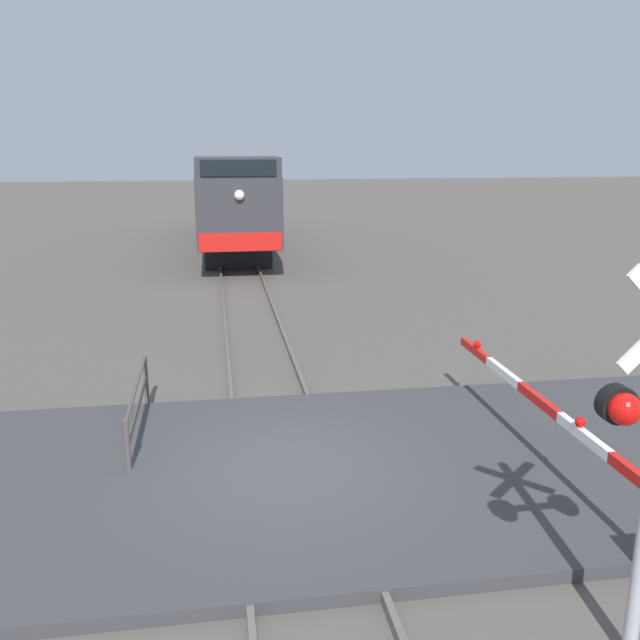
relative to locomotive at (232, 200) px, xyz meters
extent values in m
plane|color=#514C47|center=(0.00, -22.83, -2.16)|extent=(160.00, 160.00, 0.00)
cube|color=#59544C|center=(-0.72, -22.83, -2.09)|extent=(0.08, 80.00, 0.15)
cube|color=#59544C|center=(0.72, -22.83, -2.09)|extent=(0.08, 80.00, 0.15)
cube|color=#38383A|center=(0.00, -22.83, -2.08)|extent=(36.00, 5.87, 0.17)
cube|color=black|center=(0.00, -4.34, -1.64)|extent=(2.58, 3.20, 1.05)
cube|color=black|center=(0.00, 4.86, -1.64)|extent=(2.58, 3.20, 1.05)
cube|color=#333338|center=(0.00, 0.26, 0.15)|extent=(3.03, 16.72, 2.53)
cube|color=#333338|center=(0.00, -6.80, 1.75)|extent=(2.97, 2.60, 0.68)
cube|color=black|center=(0.00, -8.13, 1.75)|extent=(2.58, 0.06, 0.54)
cube|color=red|center=(0.00, -8.14, -0.76)|extent=(2.88, 0.08, 0.64)
sphere|color=#F2EACC|center=(0.00, -8.15, 0.84)|extent=(0.36, 0.36, 0.36)
sphere|color=red|center=(2.42, -26.98, 0.45)|extent=(0.28, 0.28, 0.28)
cylinder|color=black|center=(2.42, -26.86, 0.45)|extent=(0.34, 0.14, 0.34)
cube|color=white|center=(3.75, -24.28, -1.10)|extent=(0.10, 1.27, 0.14)
cube|color=red|center=(3.75, -23.01, -1.10)|extent=(0.10, 1.27, 0.14)
cube|color=white|center=(3.75, -21.75, -1.10)|extent=(0.10, 1.27, 0.14)
cube|color=red|center=(3.75, -20.48, -1.10)|extent=(0.10, 1.27, 0.14)
sphere|color=red|center=(3.75, -24.16, -0.96)|extent=(0.14, 0.14, 0.14)
sphere|color=red|center=(3.75, -20.56, -0.96)|extent=(0.14, 0.14, 0.14)
cylinder|color=#4C4742|center=(-2.29, -22.52, -1.69)|extent=(0.08, 0.08, 0.95)
cylinder|color=#4C4742|center=(-2.29, -19.50, -1.69)|extent=(0.08, 0.08, 0.95)
cylinder|color=#4C4742|center=(-2.29, -21.01, -1.25)|extent=(0.06, 3.02, 0.06)
cylinder|color=#4C4742|center=(-2.29, -21.01, -1.64)|extent=(0.06, 3.02, 0.06)
camera|label=1|loc=(-0.94, -31.86, 2.63)|focal=38.24mm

